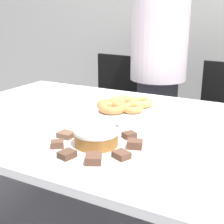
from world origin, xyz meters
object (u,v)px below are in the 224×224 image
Objects in this scene: plate_donuts at (123,109)px; napkin at (8,115)px; person_standing at (158,72)px; office_chair_left at (108,116)px; office_chair_right at (221,135)px; frosted_cake at (96,137)px; plate_cake at (96,146)px.

napkin is (-0.43, -0.33, -0.00)m from plate_donuts.
person_standing is 11.46× the size of napkin.
office_chair_left is at bearing 123.19° from plate_donuts.
person_standing reaches higher than office_chair_left.
office_chair_right is at bearing 10.37° from person_standing.
frosted_cake is at bearing -76.04° from plate_donuts.
napkin is at bearing -79.67° from office_chair_left.
plate_cake is 1.07× the size of plate_donuts.
office_chair_left is at bearing 116.63° from plate_cake.
office_chair_left is 5.64× the size of frosted_cake.
frosted_cake is at bearing 0.00° from plate_cake.
person_standing reaches higher than office_chair_right.
plate_donuts is at bearing 37.61° from napkin.
office_chair_right is at bearing 53.10° from napkin.
office_chair_right reaches higher than plate_cake.
office_chair_left is 1.12m from napkin.
plate_donuts is at bearing -49.43° from office_chair_left.
office_chair_left is 2.25× the size of plate_cake.
plate_donuts reaches higher than napkin.
office_chair_left is 0.95m from plate_donuts.
office_chair_right reaches higher than napkin.
plate_donuts is (-0.38, -0.74, 0.33)m from office_chair_right.
frosted_cake reaches higher than napkin.
person_standing is at bearing 69.62° from napkin.
plate_donuts is (0.48, -0.74, 0.33)m from office_chair_left.
plate_cake is at bearing 0.00° from frosted_cake.
person_standing is at bearing -3.24° from office_chair_left.
plate_donuts is 0.46m from frosted_cake.
plate_cake is 0.03m from frosted_cake.
person_standing reaches higher than plate_donuts.
office_chair_right is at bearing 7.40° from office_chair_left.
napkin is at bearing 167.83° from plate_cake.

